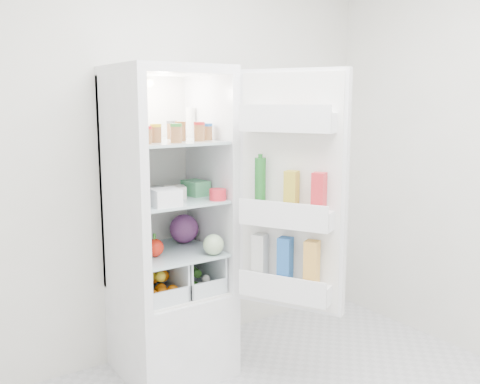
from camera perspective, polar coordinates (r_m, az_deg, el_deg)
room_walls at (r=2.19m, az=11.62°, el=9.07°), size 3.02×3.02×2.61m
refrigerator at (r=3.23m, az=-7.82°, el=-7.37°), size 0.60×0.60×1.80m
shelf_low at (r=3.15m, az=-7.33°, el=-6.35°), size 0.49×0.53×0.01m
shelf_mid at (r=3.08m, az=-7.46°, el=-0.81°), size 0.49×0.53×0.02m
shelf_top at (r=3.04m, az=-7.59°, el=5.32°), size 0.49×0.53×0.02m
crisper_left at (r=3.14m, az=-9.29°, el=-8.95°), size 0.23×0.46×0.22m
crisper_right at (r=3.25m, az=-5.34°, el=-8.24°), size 0.23×0.46×0.22m
condiment_jars at (r=2.98m, az=-7.28°, el=6.20°), size 0.46×0.34×0.08m
squeeze_bottle at (r=3.25m, az=-5.30°, el=7.38°), size 0.06×0.06×0.18m
tub_white at (r=2.86m, az=-7.94°, el=-0.57°), size 0.15×0.15×0.09m
tub_cream at (r=3.09m, az=-6.96°, el=0.01°), size 0.15×0.15×0.07m
tin_red at (r=3.00m, az=-2.39°, el=-0.27°), size 0.12×0.12×0.06m
foil_tray at (r=3.23m, az=-9.49°, el=0.11°), size 0.17×0.13×0.04m
tub_green at (r=3.16m, az=-4.76°, el=0.43°), size 0.13×0.16×0.09m
red_cabbage at (r=3.29m, az=-5.99°, el=-3.92°), size 0.18×0.18×0.18m
bell_pepper at (r=3.04m, az=-9.09°, el=-5.89°), size 0.10×0.10×0.10m
mushroom_bowl at (r=3.16m, az=-10.80°, el=-5.67°), size 0.17×0.17×0.07m
salad_bag at (r=3.03m, az=-2.86°, el=-5.62°), size 0.12×0.12×0.12m
citrus_pile at (r=3.13m, az=-9.06°, el=-9.56°), size 0.20×0.31×0.16m
veg_pile at (r=3.26m, az=-5.23°, el=-9.02°), size 0.16×0.30×0.10m
fridge_door at (r=2.87m, az=5.40°, el=-0.69°), size 0.41×0.56×1.30m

